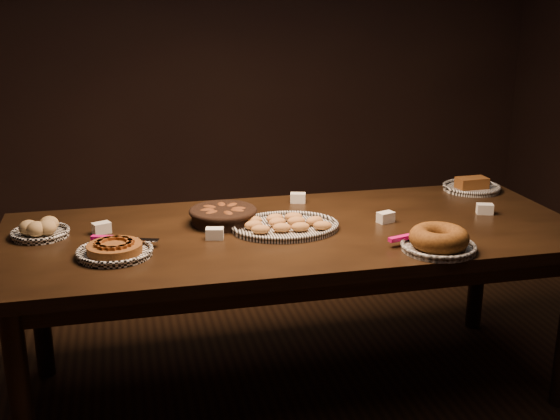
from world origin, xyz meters
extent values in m
plane|color=black|center=(0.00, 0.00, 0.00)|extent=(5.00, 5.00, 0.00)
cube|color=black|center=(0.00, 0.00, 0.72)|extent=(2.40, 1.00, 0.05)
cylinder|color=black|center=(-1.08, -0.38, 0.35)|extent=(0.08, 0.08, 0.70)
cylinder|color=black|center=(-1.08, 0.38, 0.35)|extent=(0.08, 0.08, 0.70)
cylinder|color=black|center=(1.08, 0.38, 0.35)|extent=(0.08, 0.08, 0.70)
torus|color=white|center=(-0.73, -0.15, 0.77)|extent=(0.29, 0.29, 0.02)
cylinder|color=#472A0E|center=(-0.73, -0.15, 0.78)|extent=(0.23, 0.23, 0.03)
cube|color=#612E10|center=(-0.67, -0.16, 0.80)|extent=(0.03, 0.07, 0.01)
cube|color=#612E10|center=(-0.68, -0.12, 0.80)|extent=(0.05, 0.07, 0.01)
cube|color=#612E10|center=(-0.70, -0.10, 0.80)|extent=(0.07, 0.05, 0.01)
cube|color=#612E10|center=(-0.74, -0.09, 0.80)|extent=(0.07, 0.03, 0.01)
cube|color=#612E10|center=(-0.77, -0.11, 0.80)|extent=(0.06, 0.06, 0.01)
cube|color=#612E10|center=(-0.78, -0.14, 0.80)|extent=(0.03, 0.07, 0.01)
cube|color=#612E10|center=(-0.78, -0.17, 0.80)|extent=(0.05, 0.07, 0.01)
cube|color=#612E10|center=(-0.75, -0.20, 0.80)|extent=(0.07, 0.05, 0.01)
cube|color=#612E10|center=(-0.72, -0.20, 0.80)|extent=(0.07, 0.03, 0.01)
cube|color=#612E10|center=(-0.69, -0.19, 0.80)|extent=(0.06, 0.06, 0.01)
cube|color=#EE0B7F|center=(-0.76, -0.03, 0.78)|extent=(0.12, 0.06, 0.02)
cube|color=silver|center=(-0.63, -0.07, 0.78)|extent=(0.15, 0.08, 0.00)
torus|color=black|center=(-0.04, 0.00, 0.77)|extent=(0.36, 0.36, 0.02)
ellipsoid|color=brown|center=(-0.16, -0.07, 0.78)|extent=(0.08, 0.06, 0.04)
ellipsoid|color=brown|center=(-0.07, -0.06, 0.78)|extent=(0.08, 0.06, 0.04)
ellipsoid|color=brown|center=(0.01, -0.07, 0.78)|extent=(0.08, 0.05, 0.04)
ellipsoid|color=brown|center=(0.10, -0.08, 0.78)|extent=(0.09, 0.07, 0.04)
ellipsoid|color=brown|center=(-0.17, 0.00, 0.78)|extent=(0.08, 0.06, 0.04)
ellipsoid|color=brown|center=(-0.07, 0.01, 0.78)|extent=(0.09, 0.07, 0.04)
ellipsoid|color=brown|center=(0.01, 0.01, 0.78)|extent=(0.08, 0.05, 0.04)
ellipsoid|color=brown|center=(0.09, -0.01, 0.78)|extent=(0.09, 0.07, 0.04)
ellipsoid|color=brown|center=(-0.16, 0.05, 0.78)|extent=(0.08, 0.06, 0.04)
ellipsoid|color=brown|center=(-0.07, 0.07, 0.78)|extent=(0.09, 0.07, 0.04)
ellipsoid|color=brown|center=(0.01, 0.07, 0.78)|extent=(0.08, 0.06, 0.04)
torus|color=black|center=(0.47, -0.38, 0.77)|extent=(0.29, 0.29, 0.02)
torus|color=brown|center=(0.47, -0.38, 0.80)|extent=(0.27, 0.27, 0.08)
cube|color=#EE0B7F|center=(0.36, -0.29, 0.78)|extent=(0.12, 0.06, 0.02)
cube|color=silver|center=(0.48, -0.25, 0.78)|extent=(0.15, 0.07, 0.00)
cylinder|color=black|center=(-0.28, 0.14, 0.78)|extent=(0.34, 0.34, 0.07)
torus|color=black|center=(-0.28, 0.14, 0.81)|extent=(0.29, 0.29, 0.02)
ellipsoid|color=#35180A|center=(-0.21, 0.13, 0.80)|extent=(0.09, 0.06, 0.04)
ellipsoid|color=#35180A|center=(-0.23, 0.19, 0.80)|extent=(0.09, 0.09, 0.04)
ellipsoid|color=#35180A|center=(-0.27, 0.20, 0.80)|extent=(0.05, 0.09, 0.04)
ellipsoid|color=#35180A|center=(-0.33, 0.18, 0.80)|extent=(0.10, 0.09, 0.04)
ellipsoid|color=#35180A|center=(-0.34, 0.14, 0.80)|extent=(0.09, 0.05, 0.04)
ellipsoid|color=#35180A|center=(-0.33, 0.10, 0.80)|extent=(0.10, 0.09, 0.04)
ellipsoid|color=#35180A|center=(-0.26, 0.07, 0.80)|extent=(0.06, 0.09, 0.04)
ellipsoid|color=#35180A|center=(-0.22, 0.10, 0.80)|extent=(0.10, 0.09, 0.04)
torus|color=white|center=(-1.02, 0.14, 0.77)|extent=(0.23, 0.23, 0.02)
ellipsoid|color=#9D8048|center=(-1.06, 0.13, 0.79)|extent=(0.08, 0.08, 0.06)
ellipsoid|color=#9D8048|center=(-0.98, 0.17, 0.79)|extent=(0.08, 0.08, 0.06)
ellipsoid|color=#9D8048|center=(-1.03, 0.11, 0.79)|extent=(0.08, 0.08, 0.06)
ellipsoid|color=#9D8048|center=(-0.99, 0.12, 0.79)|extent=(0.08, 0.08, 0.06)
torus|color=black|center=(1.01, 0.38, 0.77)|extent=(0.28, 0.28, 0.02)
cube|color=#472A0E|center=(1.01, 0.38, 0.79)|extent=(0.15, 0.09, 0.05)
cube|color=white|center=(-0.34, -0.05, 0.77)|extent=(0.08, 0.06, 0.04)
cube|color=white|center=(0.11, 0.37, 0.77)|extent=(0.08, 0.06, 0.04)
cube|color=white|center=(0.40, 0.00, 0.77)|extent=(0.08, 0.06, 0.04)
cube|color=white|center=(-0.78, 0.12, 0.77)|extent=(0.08, 0.07, 0.04)
cube|color=white|center=(0.87, 0.01, 0.77)|extent=(0.08, 0.06, 0.04)
camera|label=1|loc=(-0.69, -2.67, 1.68)|focal=45.00mm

